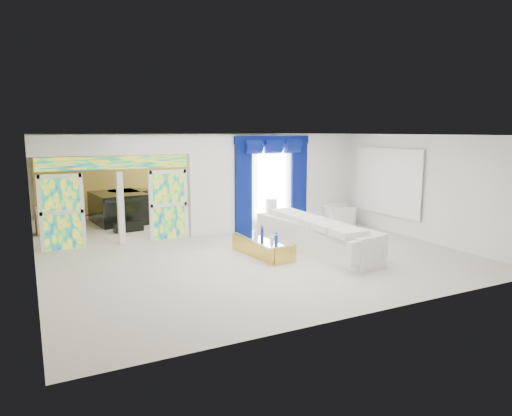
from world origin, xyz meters
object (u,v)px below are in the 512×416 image
coffee_table (263,247)px  console_table (279,222)px  white_sofa (314,237)px  armchair (337,215)px  grand_piano (118,208)px

coffee_table → console_table: (1.95, 2.60, -0.01)m
white_sofa → console_table: size_ratio=3.24×
armchair → white_sofa: bearing=148.5°
white_sofa → console_table: 2.97m
armchair → coffee_table: bearing=133.9°
grand_piano → coffee_table: bearing=-74.1°
console_table → armchair: 2.06m
white_sofa → console_table: (0.60, 2.90, -0.17)m
white_sofa → coffee_table: 1.39m
console_table → grand_piano: 5.56m
armchair → grand_piano: grand_piano is taller
coffee_table → armchair: size_ratio=1.87×
coffee_table → armchair: 4.57m
white_sofa → coffee_table: (-1.35, 0.30, -0.17)m
white_sofa → console_table: white_sofa is taller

